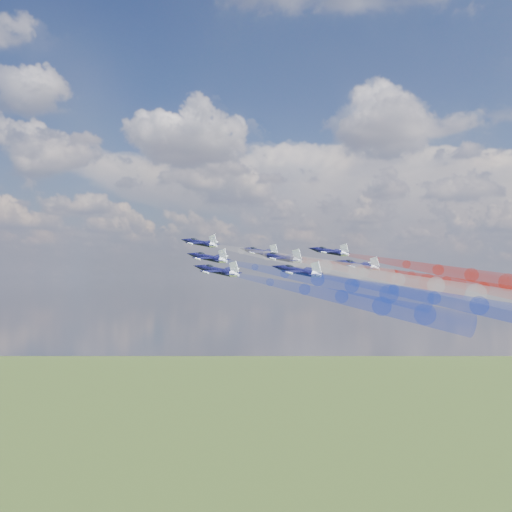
% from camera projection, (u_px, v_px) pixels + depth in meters
% --- Properties ---
extents(jet_lead, '(14.51, 12.47, 6.27)m').
position_uv_depth(jet_lead, '(200.00, 243.00, 157.53)').
color(jet_lead, black).
extents(trail_lead, '(46.11, 13.90, 12.25)m').
position_uv_depth(trail_lead, '(296.00, 261.00, 140.81)').
color(trail_lead, white).
extents(jet_inner_left, '(14.51, 12.47, 6.27)m').
position_uv_depth(jet_inner_left, '(208.00, 258.00, 141.41)').
color(jet_inner_left, black).
extents(trail_inner_left, '(46.11, 13.90, 12.25)m').
position_uv_depth(trail_inner_left, '(317.00, 280.00, 124.69)').
color(trail_inner_left, blue).
extents(jet_inner_right, '(14.51, 12.47, 6.27)m').
position_uv_depth(jet_inner_right, '(260.00, 252.00, 159.06)').
color(jet_inner_right, black).
extents(trail_inner_right, '(46.11, 13.90, 12.25)m').
position_uv_depth(trail_inner_right, '(362.00, 271.00, 142.34)').
color(trail_inner_right, red).
extents(jet_outer_left, '(14.51, 12.47, 6.27)m').
position_uv_depth(jet_outer_left, '(217.00, 271.00, 127.65)').
color(jet_outer_left, black).
extents(trail_outer_left, '(46.11, 13.90, 12.25)m').
position_uv_depth(trail_outer_left, '(341.00, 297.00, 110.93)').
color(trail_outer_left, blue).
extents(jet_center_third, '(14.51, 12.47, 6.27)m').
position_uv_depth(jet_center_third, '(281.00, 258.00, 142.61)').
color(jet_center_third, black).
extents(trail_center_third, '(46.11, 13.90, 12.25)m').
position_uv_depth(trail_center_third, '(399.00, 279.00, 125.89)').
color(trail_center_third, white).
extents(jet_outer_right, '(14.51, 12.47, 6.27)m').
position_uv_depth(jet_outer_right, '(330.00, 252.00, 160.89)').
color(jet_outer_right, black).
extents(trail_outer_right, '(46.11, 13.90, 12.25)m').
position_uv_depth(trail_outer_right, '(438.00, 270.00, 144.17)').
color(trail_outer_right, red).
extents(jet_rear_left, '(14.51, 12.47, 6.27)m').
position_uv_depth(jet_rear_left, '(298.00, 271.00, 127.24)').
color(jet_rear_left, black).
extents(trail_rear_left, '(46.11, 13.90, 12.25)m').
position_uv_depth(trail_rear_left, '(435.00, 298.00, 110.52)').
color(trail_rear_left, blue).
extents(jet_rear_right, '(14.51, 12.47, 6.27)m').
position_uv_depth(jet_rear_right, '(358.00, 265.00, 144.70)').
color(jet_rear_right, black).
extents(trail_rear_right, '(46.11, 13.90, 12.25)m').
position_uv_depth(trail_rear_right, '(483.00, 288.00, 127.98)').
color(trail_rear_right, red).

